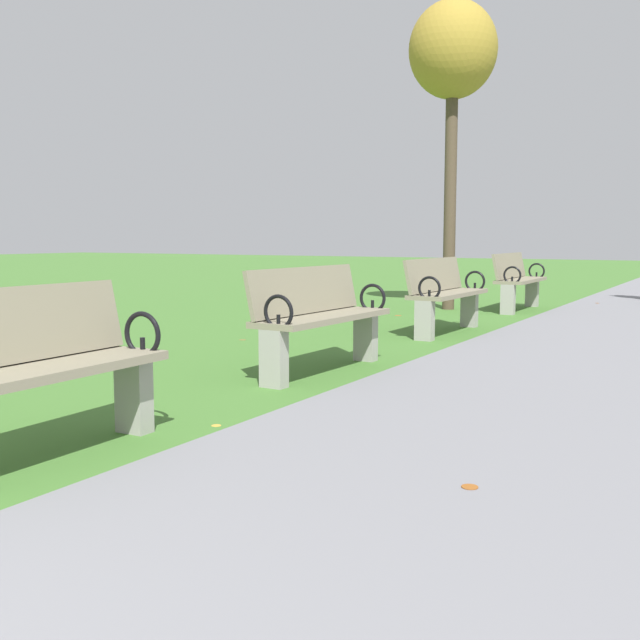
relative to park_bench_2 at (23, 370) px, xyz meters
name	(u,v)px	position (x,y,z in m)	size (l,w,h in m)	color
park_bench_2	(23,370)	(0.00, 0.00, 0.00)	(0.50, 1.61, 0.90)	gray
park_bench_3	(319,316)	(0.00, 3.01, 0.00)	(0.53, 1.62, 0.90)	gray
park_bench_4	(445,293)	(0.00, 6.05, 0.00)	(0.49, 1.61, 0.90)	gray
park_bench_5	(518,280)	(0.00, 9.30, 0.00)	(0.49, 1.60, 0.90)	gray
tree_2	(453,56)	(-1.00, 8.91, 3.45)	(1.36, 1.36, 4.78)	#4C3D2D
scattered_leaves	(367,363)	(0.19, 3.57, -0.47)	(4.74, 15.54, 0.02)	#93511E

